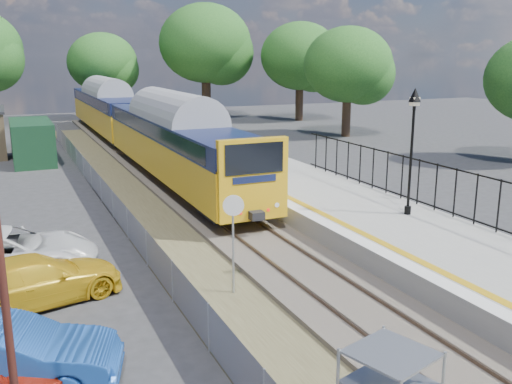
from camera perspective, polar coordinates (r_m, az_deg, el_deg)
ground at (r=14.58m, az=12.95°, el=-13.78°), size 120.00×120.00×0.00m
track_bed at (r=22.27m, az=-3.04°, el=-3.50°), size 5.90×80.00×0.29m
platform at (r=22.80m, az=9.54°, el=-2.33°), size 5.00×70.00×0.90m
platform_edge at (r=21.64m, az=5.01°, el=-1.80°), size 0.90×70.00×0.01m
victorian_lamp_north at (r=21.12m, az=15.46°, el=6.78°), size 0.44×0.44×4.60m
wire_fence at (r=23.35m, az=-13.70°, el=-1.76°), size 0.06×52.00×1.20m
tree_line at (r=53.08m, az=-14.06°, el=13.15°), size 56.80×43.80×11.88m
train at (r=39.76m, az=-12.23°, el=7.08°), size 2.82×40.83×3.51m
speed_sign at (r=15.71m, az=-2.29°, el=-3.54°), size 0.57×0.20×2.92m
carpark_lamp at (r=8.72m, az=-24.23°, el=-5.89°), size 0.25×0.50×6.79m
car_blue at (r=12.82m, az=-23.93°, el=-14.93°), size 4.80×2.81×1.49m
car_yellow at (r=16.68m, az=-21.19°, el=-8.24°), size 5.03×3.11×1.36m
car_white at (r=18.96m, az=-23.84°, el=-5.61°), size 5.82×3.34×1.53m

